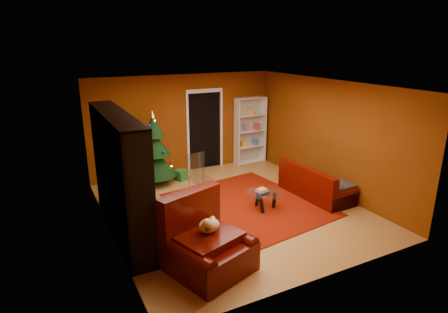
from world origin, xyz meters
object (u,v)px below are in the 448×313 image
gift_box_teal (122,185)px  sofa (317,181)px  media_unit (120,175)px  gift_box_red (164,173)px  rug (248,204)px  christmas_tree (154,149)px  coffee_table (264,200)px  white_bookshelf (250,131)px  armchair (209,242)px  gift_box_green (181,175)px  dog (209,226)px  acrylic_chair (200,179)px

gift_box_teal → sofa: (3.87, -2.39, 0.24)m
media_unit → gift_box_red: size_ratio=13.53×
rug → christmas_tree: (-1.40, 2.13, 0.89)m
rug → coffee_table: coffee_table is taller
christmas_tree → rug: bearing=-56.7°
white_bookshelf → sofa: (0.07, -2.84, -0.57)m
armchair → coffee_table: size_ratio=1.60×
media_unit → gift_box_green: (1.92, 2.10, -0.99)m
gift_box_teal → dog: (0.52, -3.83, 0.58)m
acrylic_chair → gift_box_teal: bearing=133.4°
christmas_tree → acrylic_chair: (0.64, -1.31, -0.45)m
armchair → coffee_table: armchair is taller
gift_box_green → coffee_table: 2.63m
rug → gift_box_teal: (-2.24, 2.10, 0.13)m
sofa → acrylic_chair: 2.64m
media_unit → coffee_table: bearing=-6.9°
gift_box_green → gift_box_red: bearing=125.8°
gift_box_green → white_bookshelf: 2.49m
rug → gift_box_green: (-0.75, 2.10, 0.12)m
christmas_tree → dog: 3.88m
dog → christmas_tree: bearing=66.8°
gift_box_green → gift_box_red: (-0.30, 0.42, -0.02)m
gift_box_red → coffee_table: bearing=-66.6°
christmas_tree → white_bookshelf: white_bookshelf is taller
media_unit → coffee_table: (2.86, -0.35, -0.92)m
christmas_tree → dog: size_ratio=4.64×
media_unit → christmas_tree: size_ratio=1.58×
media_unit → sofa: 4.37m
media_unit → dog: bearing=-61.4°
christmas_tree → armchair: 3.96m
acrylic_chair → gift_box_red: bearing=93.8°
acrylic_chair → gift_box_green: bearing=83.5°
sofa → coffee_table: (-1.43, -0.06, -0.18)m
white_bookshelf → coffee_table: (-1.36, -2.90, -0.75)m
rug → gift_box_green: size_ratio=12.04×
armchair → christmas_tree: bearing=66.4°
armchair → acrylic_chair: bearing=50.8°
christmas_tree → acrylic_chair: bearing=-64.0°
gift_box_teal → acrylic_chair: size_ratio=0.30×
christmas_tree → sofa: bearing=-38.7°
christmas_tree → sofa: christmas_tree is taller
gift_box_green → coffee_table: size_ratio=0.34×
gift_box_red → dog: bearing=-99.0°
dog → white_bookshelf: bearing=34.1°
rug → dog: size_ratio=7.91×
gift_box_red → acrylic_chair: acrylic_chair is taller
rug → white_bookshelf: bearing=58.6°
media_unit → gift_box_green: bearing=47.7°
rug → armchair: bearing=-134.4°
gift_box_green → acrylic_chair: 1.32m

